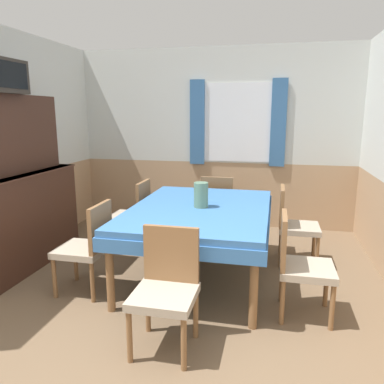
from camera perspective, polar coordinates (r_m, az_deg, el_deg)
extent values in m
cube|color=silver|center=(5.60, 3.53, 12.99)|extent=(4.46, 0.05, 1.65)
cube|color=tan|center=(5.72, 3.36, -0.13)|extent=(4.46, 0.05, 0.95)
cube|color=white|center=(5.52, 6.88, 10.42)|extent=(1.04, 0.01, 1.12)
cube|color=#386699|center=(5.59, 0.80, 10.53)|extent=(0.21, 0.03, 1.22)
cube|color=#386699|center=(5.47, 13.04, 10.19)|extent=(0.21, 0.03, 1.22)
cube|color=silver|center=(4.70, -26.89, 11.93)|extent=(0.05, 4.09, 1.65)
cube|color=tan|center=(4.85, -25.44, -3.56)|extent=(0.05, 4.09, 0.95)
cube|color=#386BA8|center=(3.80, 1.25, -2.71)|extent=(1.37, 1.91, 0.06)
cube|color=#386BA8|center=(3.83, 1.25, -4.01)|extent=(1.40, 1.94, 0.12)
cylinder|color=brown|center=(3.32, -12.39, -12.06)|extent=(0.07, 0.07, 0.68)
cylinder|color=brown|center=(3.05, 9.38, -14.22)|extent=(0.07, 0.07, 0.68)
cylinder|color=brown|center=(4.86, -3.72, -3.98)|extent=(0.07, 0.07, 0.68)
cylinder|color=brown|center=(4.68, 10.67, -4.81)|extent=(0.07, 0.07, 0.68)
cylinder|color=brown|center=(4.65, 18.07, -7.27)|extent=(0.04, 0.04, 0.38)
cylinder|color=brown|center=(4.29, 18.52, -8.92)|extent=(0.04, 0.04, 0.38)
cylinder|color=brown|center=(4.63, 13.35, -7.09)|extent=(0.04, 0.04, 0.38)
cylinder|color=brown|center=(4.27, 13.39, -8.74)|extent=(0.04, 0.04, 0.38)
cube|color=tan|center=(4.39, 16.00, -5.27)|extent=(0.44, 0.44, 0.06)
cube|color=brown|center=(4.31, 13.53, -2.08)|extent=(0.04, 0.42, 0.43)
cylinder|color=brown|center=(4.68, -12.56, -6.81)|extent=(0.04, 0.04, 0.38)
cylinder|color=brown|center=(5.01, -10.72, -5.47)|extent=(0.04, 0.04, 0.38)
cylinder|color=brown|center=(4.54, -8.17, -7.25)|extent=(0.04, 0.04, 0.38)
cylinder|color=brown|center=(4.88, -6.60, -5.83)|extent=(0.04, 0.04, 0.38)
cube|color=tan|center=(4.71, -9.61, -3.77)|extent=(0.44, 0.44, 0.06)
cube|color=brown|center=(4.58, -7.39, -1.02)|extent=(0.04, 0.42, 0.43)
cylinder|color=brown|center=(2.65, -1.27, -22.16)|extent=(0.04, 0.04, 0.38)
cylinder|color=brown|center=(2.75, -9.51, -20.91)|extent=(0.04, 0.04, 0.38)
cylinder|color=brown|center=(2.97, 0.58, -18.13)|extent=(0.04, 0.04, 0.38)
cylinder|color=brown|center=(3.06, -6.73, -17.23)|extent=(0.04, 0.04, 0.38)
cube|color=tan|center=(2.74, -4.31, -15.61)|extent=(0.44, 0.44, 0.06)
cube|color=brown|center=(2.81, -3.19, -9.39)|extent=(0.42, 0.04, 0.43)
cylinder|color=brown|center=(3.74, -20.23, -12.22)|extent=(0.04, 0.04, 0.38)
cylinder|color=brown|center=(4.04, -17.30, -10.19)|extent=(0.04, 0.04, 0.38)
cylinder|color=brown|center=(3.56, -14.93, -13.14)|extent=(0.04, 0.04, 0.38)
cylinder|color=brown|center=(3.87, -12.32, -10.90)|extent=(0.04, 0.04, 0.38)
cube|color=tan|center=(3.72, -16.40, -8.45)|extent=(0.44, 0.44, 0.06)
cube|color=brown|center=(3.55, -13.79, -5.14)|extent=(0.04, 0.42, 0.43)
cylinder|color=brown|center=(5.38, 2.36, -4.05)|extent=(0.04, 0.04, 0.38)
cylinder|color=brown|center=(5.33, 6.39, -4.28)|extent=(0.04, 0.04, 0.38)
cylinder|color=brown|center=(5.02, 1.58, -5.23)|extent=(0.04, 0.04, 0.38)
cylinder|color=brown|center=(4.97, 5.91, -5.49)|extent=(0.04, 0.04, 0.38)
cube|color=tan|center=(5.11, 4.09, -2.37)|extent=(0.44, 0.44, 0.06)
cube|color=brown|center=(4.86, 3.78, -0.18)|extent=(0.42, 0.04, 0.43)
cylinder|color=brown|center=(3.58, 19.76, -13.32)|extent=(0.04, 0.04, 0.38)
cylinder|color=brown|center=(3.24, 20.58, -16.16)|extent=(0.04, 0.04, 0.38)
cylinder|color=brown|center=(3.55, 13.50, -13.16)|extent=(0.04, 0.04, 0.38)
cylinder|color=brown|center=(3.21, 13.58, -16.02)|extent=(0.04, 0.04, 0.38)
cube|color=tan|center=(3.30, 17.09, -11.18)|extent=(0.44, 0.44, 0.06)
cube|color=brown|center=(3.20, 13.77, -7.05)|extent=(0.04, 0.42, 0.43)
cube|color=#3D2319|center=(4.52, -24.45, -3.94)|extent=(0.44, 1.53, 1.04)
cube|color=#4C2C1F|center=(4.41, -25.03, 2.49)|extent=(0.46, 1.55, 0.02)
cube|color=#3D2319|center=(4.41, -26.09, 7.87)|extent=(0.24, 1.38, 0.82)
cube|color=#2D2823|center=(4.24, -27.21, 15.44)|extent=(0.28, 0.51, 0.33)
cube|color=black|center=(4.15, -25.63, 15.77)|extent=(0.01, 0.42, 0.25)
cylinder|color=slate|center=(3.76, 1.38, -0.45)|extent=(0.15, 0.15, 0.25)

